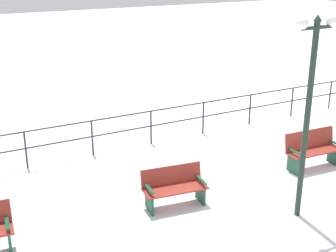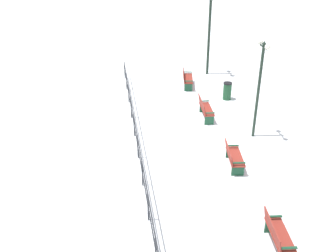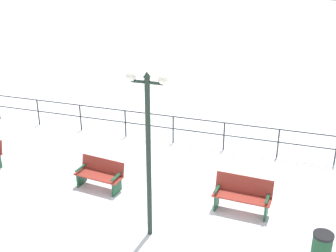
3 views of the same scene
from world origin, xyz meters
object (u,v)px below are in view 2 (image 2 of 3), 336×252
(bench_third, at_px, (205,109))
(lamppost_far, at_px, (210,22))
(bench_fourth, at_px, (187,78))
(lamppost_middle, at_px, (260,76))
(trash_bin, at_px, (227,91))
(bench_second, at_px, (233,156))
(bench_nearest, at_px, (277,235))

(bench_third, bearing_deg, lamppost_far, 77.90)
(bench_fourth, bearing_deg, lamppost_far, 57.73)
(bench_third, xyz_separation_m, lamppost_far, (1.65, 5.92, 2.69))
(bench_third, xyz_separation_m, lamppost_middle, (1.65, -2.00, 2.24))
(trash_bin, bearing_deg, lamppost_far, 90.73)
(bench_second, relative_size, lamppost_middle, 0.35)
(bench_nearest, xyz_separation_m, bench_fourth, (0.00, 12.31, -0.01))
(bench_second, xyz_separation_m, trash_bin, (1.66, 6.09, 0.03))
(bench_fourth, height_order, trash_bin, trash_bin)
(lamppost_middle, height_order, lamppost_far, lamppost_far)
(bench_second, bearing_deg, bench_third, 98.10)
(bench_third, bearing_deg, bench_fourth, 93.73)
(bench_second, xyz_separation_m, bench_fourth, (-0.06, 8.21, 0.04))
(lamppost_middle, relative_size, lamppost_far, 0.88)
(bench_fourth, relative_size, trash_bin, 1.87)
(bench_nearest, relative_size, lamppost_far, 0.30)
(lamppost_middle, relative_size, trash_bin, 4.51)
(bench_nearest, relative_size, bench_second, 0.99)
(bench_second, relative_size, bench_fourth, 0.84)
(bench_third, height_order, lamppost_far, lamppost_far)
(bench_second, relative_size, trash_bin, 1.58)
(bench_nearest, height_order, bench_third, bench_third)
(bench_second, bearing_deg, lamppost_middle, 60.01)
(bench_third, bearing_deg, lamppost_middle, -46.98)
(bench_second, distance_m, bench_fourth, 8.21)
(bench_third, bearing_deg, bench_second, -85.88)
(bench_nearest, height_order, trash_bin, bench_nearest)
(bench_nearest, relative_size, trash_bin, 1.57)
(lamppost_middle, bearing_deg, bench_second, -127.44)
(bench_third, relative_size, trash_bin, 1.69)
(lamppost_middle, height_order, trash_bin, lamppost_middle)
(bench_second, distance_m, trash_bin, 6.31)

